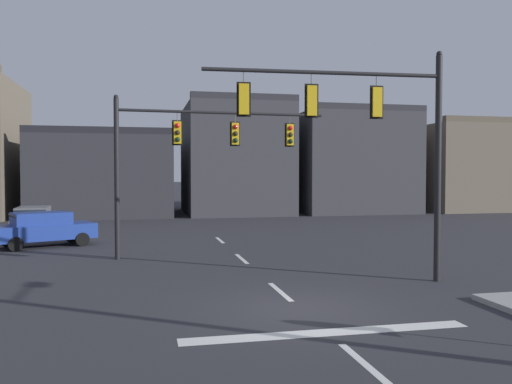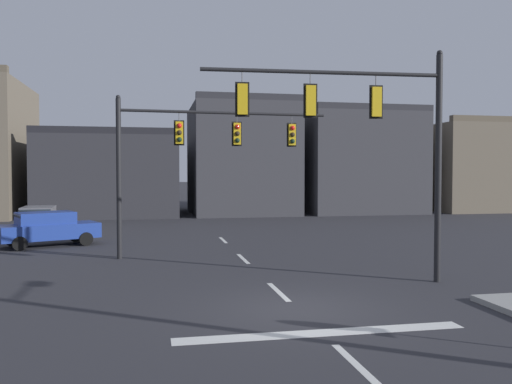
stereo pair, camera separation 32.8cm
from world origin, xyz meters
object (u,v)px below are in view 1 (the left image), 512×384
Objects in this scene: signal_mast_near_side at (367,125)px; signal_mast_far_side at (190,146)px; car_lot_nearside at (44,228)px; car_lot_middle at (34,221)px.

signal_mast_near_side is 8.12m from signal_mast_far_side.
signal_mast_near_side reaches higher than signal_mast_far_side.
car_lot_middle is (-1.28, 4.37, 0.00)m from car_lot_nearside.
car_lot_middle is at bearing 129.44° from signal_mast_near_side.
signal_mast_near_side is at bearing -43.99° from car_lot_nearside.
car_lot_nearside is 4.55m from car_lot_middle.
signal_mast_far_side is 8.55m from car_lot_nearside.
signal_mast_near_side is at bearing -53.39° from signal_mast_far_side.
car_lot_nearside is at bearing 136.01° from signal_mast_near_side.
car_lot_middle is (-7.67, 8.69, -3.68)m from signal_mast_far_side.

